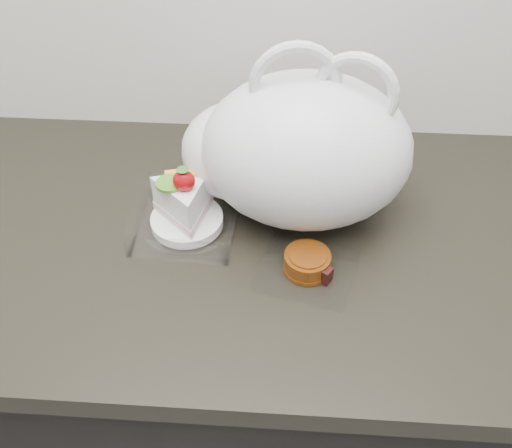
% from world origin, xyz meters
% --- Properties ---
extents(counter, '(2.04, 0.64, 0.90)m').
position_xyz_m(counter, '(0.00, 1.69, 0.45)').
color(counter, black).
rests_on(counter, ground).
extents(cake_tray, '(0.17, 0.17, 0.13)m').
position_xyz_m(cake_tray, '(-0.06, 1.70, 0.93)').
color(cake_tray, white).
rests_on(cake_tray, counter).
extents(mooncake_wrap, '(0.17, 0.17, 0.03)m').
position_xyz_m(mooncake_wrap, '(0.14, 1.61, 0.91)').
color(mooncake_wrap, white).
rests_on(mooncake_wrap, counter).
extents(plastic_bag, '(0.39, 0.28, 0.31)m').
position_xyz_m(plastic_bag, '(0.11, 1.76, 1.02)').
color(plastic_bag, white).
rests_on(plastic_bag, counter).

